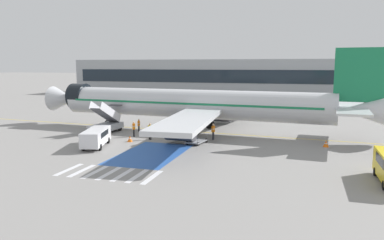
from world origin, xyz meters
name	(u,v)px	position (x,y,z in m)	size (l,w,h in m)	color
ground_plane	(187,130)	(0.00, 0.00, 0.00)	(600.00, 600.00, 0.00)	gray
apron_leadline_yellow	(190,131)	(0.77, -0.98, 0.00)	(0.20, 78.41, 0.01)	gold
apron_stand_patch_blue	(151,154)	(0.77, -13.52, 0.00)	(5.54, 9.92, 0.01)	#2856A8
apron_walkway_bar_0	(69,169)	(-3.43, -20.32, 0.00)	(0.44, 3.60, 0.01)	silver
apron_walkway_bar_1	(82,171)	(-2.23, -20.32, 0.00)	(0.44, 3.60, 0.01)	silver
apron_walkway_bar_2	(95,172)	(-1.03, -20.32, 0.00)	(0.44, 3.60, 0.01)	silver
apron_walkway_bar_3	(109,173)	(0.17, -20.32, 0.00)	(0.44, 3.60, 0.01)	silver
apron_walkway_bar_4	(123,175)	(1.37, -20.32, 0.00)	(0.44, 3.60, 0.01)	silver
apron_walkway_bar_5	(137,176)	(2.57, -20.32, 0.00)	(0.44, 3.60, 0.01)	silver
apron_walkway_bar_6	(152,177)	(3.77, -20.32, 0.00)	(0.44, 3.60, 0.01)	silver
airliner	(195,105)	(1.48, -1.02, 3.42)	(43.76, 35.79, 10.08)	silver
boarding_stairs_forward	(106,124)	(-8.96, -4.67, 1.00)	(2.51, 5.34, 4.06)	#ADB2BA
fuel_tanker	(259,101)	(6.45, 23.90, 1.72)	(10.47, 3.03, 3.41)	#38383D
service_van_0	(96,136)	(-5.84, -12.20, 1.08)	(3.25, 5.72, 1.77)	silver
baggage_cart	(197,141)	(3.61, -7.76, 0.26)	(1.92, 2.81, 0.87)	gray
ground_crew_0	(134,128)	(-4.48, -6.18, 1.04)	(0.45, 0.48, 1.79)	black
ground_crew_1	(213,130)	(4.80, -5.33, 1.06)	(0.36, 0.48, 1.83)	#2D2D33
ground_crew_2	(139,125)	(-5.22, -3.23, 0.93)	(0.29, 0.46, 1.62)	black
ground_crew_3	(150,130)	(-1.99, -7.27, 1.08)	(0.44, 0.24, 1.86)	black
traffic_cone_0	(130,139)	(-3.63, -8.96, 0.32)	(0.57, 0.57, 0.63)	orange
traffic_cone_1	(326,144)	(16.67, -5.53, 0.33)	(0.60, 0.60, 0.66)	orange
terminal_building	(265,78)	(4.09, 56.20, 4.86)	(107.74, 12.10, 9.71)	#9EA3A8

